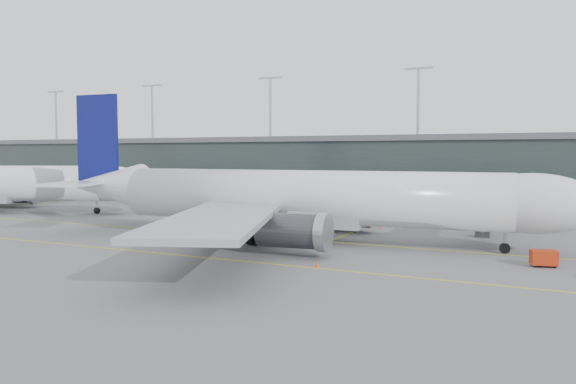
% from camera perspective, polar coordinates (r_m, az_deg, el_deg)
% --- Properties ---
extents(ground, '(320.00, 320.00, 0.00)m').
position_cam_1_polar(ground, '(78.64, 1.70, -4.43)').
color(ground, '#5B5A5F').
rests_on(ground, ground).
extents(taxiline_a, '(160.00, 0.25, 0.02)m').
position_cam_1_polar(taxiline_a, '(75.03, 0.47, -4.83)').
color(taxiline_a, gold).
rests_on(taxiline_a, ground).
extents(taxiline_b, '(160.00, 0.25, 0.02)m').
position_cam_1_polar(taxiline_b, '(61.11, -5.91, -6.88)').
color(taxiline_b, gold).
rests_on(taxiline_b, ground).
extents(taxiline_lead_main, '(0.25, 60.00, 0.02)m').
position_cam_1_polar(taxiline_lead_main, '(95.64, 9.29, -2.97)').
color(taxiline_lead_main, gold).
rests_on(taxiline_lead_main, ground).
extents(taxiline_lead_adj, '(0.25, 60.00, 0.02)m').
position_cam_1_polar(taxiline_lead_adj, '(140.51, -23.87, -1.04)').
color(taxiline_lead_adj, gold).
rests_on(taxiline_lead_adj, ground).
extents(terminal, '(240.00, 36.00, 29.00)m').
position_cam_1_polar(terminal, '(133.02, 11.80, 2.23)').
color(terminal, '#1F2A29').
rests_on(terminal, ground).
extents(main_aircraft, '(72.10, 67.60, 20.21)m').
position_cam_1_polar(main_aircraft, '(72.93, 1.38, -0.60)').
color(main_aircraft, silver).
rests_on(main_aircraft, ground).
extents(jet_bridge, '(6.81, 43.95, 6.25)m').
position_cam_1_polar(jet_bridge, '(94.77, 19.72, -0.38)').
color(jet_bridge, '#2A2A2F').
rests_on(jet_bridge, ground).
extents(gse_cart, '(2.80, 2.16, 1.69)m').
position_cam_1_polar(gse_cart, '(62.71, 24.54, -6.08)').
color(gse_cart, '#A7270B').
rests_on(gse_cart, ground).
extents(uld_a, '(2.43, 2.17, 1.84)m').
position_cam_1_polar(uld_a, '(88.96, 0.95, -2.81)').
color(uld_a, '#35353A').
rests_on(uld_a, ground).
extents(uld_b, '(2.28, 2.02, 1.75)m').
position_cam_1_polar(uld_b, '(89.62, 3.13, -2.80)').
color(uld_b, '#35353A').
rests_on(uld_b, ground).
extents(uld_c, '(1.95, 1.60, 1.69)m').
position_cam_1_polar(uld_c, '(88.62, 4.18, -2.90)').
color(uld_c, '#35353A').
rests_on(uld_c, ground).
extents(cone_wing_stbd, '(0.41, 0.41, 0.66)m').
position_cam_1_polar(cone_wing_stbd, '(57.13, 3.00, -7.31)').
color(cone_wing_stbd, '#EB430D').
rests_on(cone_wing_stbd, ground).
extents(cone_wing_port, '(0.45, 0.45, 0.72)m').
position_cam_1_polar(cone_wing_port, '(86.76, 9.63, -3.45)').
color(cone_wing_port, orange).
rests_on(cone_wing_port, ground).
extents(cone_tail, '(0.43, 0.43, 0.69)m').
position_cam_1_polar(cone_tail, '(72.68, -9.15, -4.90)').
color(cone_tail, '#F45A0D').
rests_on(cone_tail, ground).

